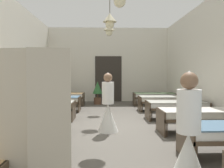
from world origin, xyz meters
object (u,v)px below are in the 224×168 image
(bed_right_row_2, at_px, (198,115))
(nurse_near_aisle, at_px, (108,111))
(bed_right_row_3, at_px, (176,106))
(nurse_mid_aisle, at_px, (188,146))
(bed_left_row_5, at_px, (63,96))
(bed_right_row_4, at_px, (163,100))
(bed_left_row_4, at_px, (56,100))
(privacy_screen, at_px, (7,134))
(bed_right_row_5, at_px, (154,96))
(bed_left_row_3, at_px, (44,106))
(bed_left_row_2, at_px, (25,116))
(potted_plant, at_px, (98,91))

(bed_right_row_2, xyz_separation_m, nurse_near_aisle, (-2.22, 0.18, 0.09))
(bed_right_row_3, height_order, nurse_mid_aisle, nurse_mid_aisle)
(bed_left_row_5, relative_size, nurse_near_aisle, 1.28)
(nurse_mid_aisle, bearing_deg, bed_right_row_2, -138.82)
(bed_right_row_3, bearing_deg, nurse_mid_aisle, -105.95)
(bed_right_row_4, distance_m, nurse_mid_aisle, 6.15)
(bed_left_row_4, xyz_separation_m, nurse_mid_aisle, (2.97, -6.02, 0.09))
(bed_right_row_2, distance_m, privacy_screen, 4.59)
(bed_left_row_4, distance_m, bed_right_row_5, 4.53)
(bed_left_row_3, height_order, privacy_screen, privacy_screen)
(bed_left_row_2, height_order, bed_right_row_5, same)
(bed_right_row_2, relative_size, bed_left_row_4, 1.00)
(bed_right_row_4, xyz_separation_m, privacy_screen, (-3.26, -6.56, 0.41))
(nurse_near_aisle, xyz_separation_m, potted_plant, (-0.43, 5.25, 0.12))
(potted_plant, bearing_deg, nurse_mid_aisle, -80.15)
(potted_plant, bearing_deg, bed_left_row_2, -106.11)
(nurse_mid_aisle, bearing_deg, bed_right_row_5, -123.00)
(privacy_screen, bearing_deg, bed_left_row_5, 107.22)
(bed_left_row_3, distance_m, bed_right_row_3, 4.21)
(bed_left_row_3, distance_m, privacy_screen, 4.99)
(bed_left_row_3, distance_m, bed_right_row_4, 4.53)
(privacy_screen, bearing_deg, bed_right_row_3, 66.89)
(bed_left_row_2, xyz_separation_m, bed_right_row_5, (4.21, 5.04, 0.00))
(bed_right_row_4, bearing_deg, bed_left_row_3, -158.27)
(bed_left_row_4, height_order, bed_right_row_4, same)
(bed_left_row_2, height_order, bed_left_row_5, same)
(bed_left_row_5, bearing_deg, nurse_near_aisle, -67.68)
(bed_left_row_5, height_order, bed_right_row_5, same)
(potted_plant, bearing_deg, bed_right_row_3, -54.76)
(nurse_near_aisle, relative_size, potted_plant, 1.36)
(potted_plant, bearing_deg, bed_right_row_5, -8.33)
(bed_left_row_4, bearing_deg, bed_left_row_2, -90.00)
(bed_left_row_2, distance_m, bed_right_row_4, 5.39)
(bed_right_row_3, relative_size, potted_plant, 1.74)
(bed_right_row_2, bearing_deg, nurse_mid_aisle, -114.98)
(bed_left_row_5, bearing_deg, bed_left_row_2, -90.00)
(bed_left_row_3, distance_m, nurse_near_aisle, 2.50)
(bed_right_row_3, xyz_separation_m, nurse_near_aisle, (-2.22, -1.50, 0.09))
(bed_left_row_2, xyz_separation_m, bed_left_row_3, (0.00, 1.68, 0.00))
(bed_right_row_4, bearing_deg, nurse_near_aisle, -124.88)
(bed_left_row_3, relative_size, nurse_mid_aisle, 1.28)
(bed_right_row_3, height_order, bed_left_row_5, same)
(bed_right_row_3, bearing_deg, bed_left_row_4, 158.27)
(bed_left_row_2, distance_m, bed_left_row_3, 1.68)
(bed_right_row_3, xyz_separation_m, nurse_mid_aisle, (-1.24, -4.34, 0.09))
(bed_right_row_4, bearing_deg, potted_plant, 142.02)
(bed_left_row_4, relative_size, bed_right_row_4, 1.00)
(bed_left_row_3, height_order, bed_right_row_3, same)
(privacy_screen, bearing_deg, nurse_mid_aisle, 25.57)
(bed_right_row_5, bearing_deg, nurse_near_aisle, -114.53)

